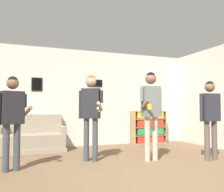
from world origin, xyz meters
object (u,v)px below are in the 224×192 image
(couch, at_px, (28,139))
(person_spectator_near_bookshelf, at_px, (210,112))
(drinking_cup, at_px, (145,109))
(person_player_foreground_center, at_px, (91,108))
(person_player_foreground_left, at_px, (12,113))
(person_watcher_holding_cup, at_px, (151,105))
(bookshelf, at_px, (149,127))

(couch, distance_m, person_spectator_near_bookshelf, 4.25)
(person_spectator_near_bookshelf, relative_size, drinking_cup, 15.51)
(couch, relative_size, person_player_foreground_center, 1.02)
(person_player_foreground_left, height_order, person_watcher_holding_cup, person_watcher_holding_cup)
(couch, bearing_deg, person_player_foreground_center, -55.09)
(bookshelf, relative_size, person_watcher_holding_cup, 0.60)
(person_player_foreground_left, relative_size, drinking_cup, 15.37)
(couch, relative_size, person_watcher_holding_cup, 0.99)
(bookshelf, xyz_separation_m, person_player_foreground_center, (-2.34, -1.81, 0.58))
(couch, bearing_deg, drinking_cup, 3.38)
(couch, height_order, person_player_foreground_left, person_player_foreground_left)
(couch, distance_m, bookshelf, 3.47)
(person_watcher_holding_cup, bearing_deg, drinking_cup, 64.66)
(person_spectator_near_bookshelf, bearing_deg, person_player_foreground_left, 172.84)
(person_player_foreground_left, xyz_separation_m, person_player_foreground_center, (1.46, 0.30, 0.09))
(bookshelf, bearing_deg, drinking_cup, -179.87)
(couch, distance_m, person_watcher_holding_cup, 3.16)
(bookshelf, xyz_separation_m, drinking_cup, (-0.14, -0.00, 0.54))
(bookshelf, bearing_deg, person_spectator_near_bookshelf, -90.35)
(drinking_cup, bearing_deg, person_player_foreground_center, -140.51)
(person_spectator_near_bookshelf, height_order, drinking_cup, person_spectator_near_bookshelf)
(person_player_foreground_left, height_order, drinking_cup, person_player_foreground_left)
(couch, distance_m, person_player_foreground_left, 2.06)
(bookshelf, xyz_separation_m, person_spectator_near_bookshelf, (-0.02, -2.59, 0.50))
(person_watcher_holding_cup, bearing_deg, person_player_foreground_left, 177.62)
(bookshelf, bearing_deg, person_watcher_holding_cup, -118.12)
(person_player_foreground_left, distance_m, person_watcher_holding_cup, 2.62)
(person_spectator_near_bookshelf, bearing_deg, bookshelf, 89.65)
(bookshelf, height_order, drinking_cup, drinking_cup)
(person_watcher_holding_cup, relative_size, person_spectator_near_bookshelf, 1.11)
(couch, xyz_separation_m, person_player_foreground_center, (1.13, -1.62, 0.78))
(person_player_foreground_left, bearing_deg, couch, 80.07)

